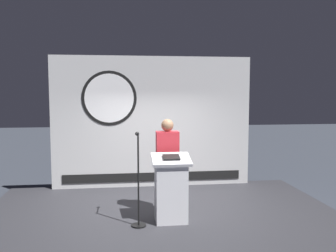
{
  "coord_description": "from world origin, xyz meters",
  "views": [
    {
      "loc": [
        -0.69,
        -6.38,
        2.46
      ],
      "look_at": [
        0.1,
        -0.13,
        1.87
      ],
      "focal_mm": 38.7,
      "sensor_mm": 36.0,
      "label": 1
    }
  ],
  "objects": [
    {
      "name": "ground_plane",
      "position": [
        0.0,
        0.0,
        0.0
      ],
      "size": [
        40.0,
        40.0,
        0.0
      ],
      "primitive_type": "plane",
      "color": "#383D47"
    },
    {
      "name": "speaker_person",
      "position": [
        0.1,
        -0.05,
        1.16
      ],
      "size": [
        0.4,
        0.26,
        1.69
      ],
      "color": "black",
      "rests_on": "stage_platform"
    },
    {
      "name": "stage_platform",
      "position": [
        0.0,
        0.0,
        0.15
      ],
      "size": [
        6.4,
        4.0,
        0.3
      ],
      "primitive_type": "cube",
      "color": "#333338",
      "rests_on": "ground"
    },
    {
      "name": "banner_display",
      "position": [
        -0.03,
        1.85,
        1.79
      ],
      "size": [
        4.54,
        0.12,
        2.97
      ],
      "color": "silver",
      "rests_on": "stage_platform"
    },
    {
      "name": "microphone_stand",
      "position": [
        -0.45,
        -0.63,
        0.83
      ],
      "size": [
        0.24,
        0.5,
        1.52
      ],
      "color": "black",
      "rests_on": "stage_platform"
    },
    {
      "name": "podium",
      "position": [
        0.1,
        -0.53,
        0.85
      ],
      "size": [
        0.64,
        0.5,
        1.14
      ],
      "color": "silver",
      "rests_on": "stage_platform"
    }
  ]
}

